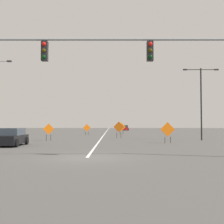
{
  "coord_description": "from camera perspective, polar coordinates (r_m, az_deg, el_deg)",
  "views": [
    {
      "loc": [
        1.32,
        -15.31,
        1.79
      ],
      "look_at": [
        1.14,
        31.8,
        3.72
      ],
      "focal_mm": 46.18,
      "sensor_mm": 36.0,
      "label": 1
    }
  ],
  "objects": [
    {
      "name": "traffic_signal_assembly",
      "position": [
        15.77,
        6.37,
        10.29
      ],
      "size": [
        17.09,
        0.44,
        6.71
      ],
      "color": "gray",
      "rests_on": "ground"
    },
    {
      "name": "construction_sign_right_lane",
      "position": [
        44.91,
        -4.77,
        -3.23
      ],
      "size": [
        1.16,
        0.28,
        1.76
      ],
      "color": "orange",
      "rests_on": "ground"
    },
    {
      "name": "construction_sign_median_near",
      "position": [
        48.37,
        2.13,
        -3.03
      ],
      "size": [
        1.36,
        0.35,
        1.98
      ],
      "color": "orange",
      "rests_on": "ground"
    },
    {
      "name": "street_lamp_far_right",
      "position": [
        33.03,
        17.45,
        2.85
      ],
      "size": [
        3.89,
        0.24,
        7.9
      ],
      "color": "black",
      "rests_on": "ground"
    },
    {
      "name": "car_red_passing",
      "position": [
        78.46,
        2.76,
        -3.18
      ],
      "size": [
        2.21,
        4.22,
        1.42
      ],
      "color": "red",
      "rests_on": "ground"
    },
    {
      "name": "ground",
      "position": [
        15.47,
        -4.73,
        -8.99
      ],
      "size": [
        215.9,
        215.9,
        0.0
      ],
      "primitive_type": "plane",
      "color": "#4C4947"
    },
    {
      "name": "construction_sign_left_shoulder",
      "position": [
        27.39,
        11.18,
        -3.54
      ],
      "size": [
        1.36,
        0.15,
        1.95
      ],
      "color": "orange",
      "rests_on": "ground"
    },
    {
      "name": "car_black_far",
      "position": [
        24.92,
        -19.2,
        -4.75
      ],
      "size": [
        2.17,
        4.26,
        1.45
      ],
      "color": "black",
      "rests_on": "ground"
    },
    {
      "name": "construction_sign_median_far",
      "position": [
        31.41,
        -12.21,
        -3.47
      ],
      "size": [
        1.15,
        0.32,
        1.83
      ],
      "color": "orange",
      "rests_on": "ground"
    },
    {
      "name": "road_centre_stripe",
      "position": [
        75.31,
        -0.78,
        -3.7
      ],
      "size": [
        0.16,
        119.94,
        0.01
      ],
      "color": "white",
      "rests_on": "ground"
    },
    {
      "name": "construction_sign_right_shoulder",
      "position": [
        36.51,
        1.59,
        -3.09
      ],
      "size": [
        1.35,
        0.28,
        2.09
      ],
      "color": "orange",
      "rests_on": "ground"
    }
  ]
}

